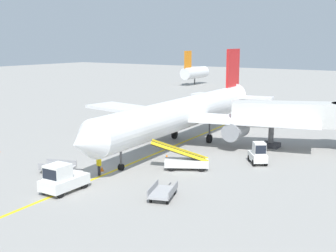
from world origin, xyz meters
TOP-DOWN VIEW (x-y plane):
  - ground_plane at (0.00, 0.00)m, footprint 300.00×300.00m
  - taxi_line_yellow at (0.47, 5.00)m, footprint 5.40×79.86m
  - airliner at (0.43, 12.71)m, footprint 28.55×35.33m
  - jet_bridge at (11.81, 17.40)m, footprint 12.77×7.68m
  - pushback_tug at (1.17, -6.07)m, footprint 2.00×3.65m
  - baggage_tug_near_wing at (10.35, 9.19)m, footprint 2.48×2.70m
  - belt_loader_forward_hold at (5.69, 4.03)m, footprint 4.95×3.61m
  - baggage_cart_loaded at (-2.83, -2.86)m, footprint 3.79×2.46m
  - baggage_cart_empty_trailing at (8.19, -3.07)m, footprint 2.40×3.81m
  - ground_crew_marshaller at (0.65, -1.51)m, footprint 0.36×0.24m
  - safety_cone_nose_left at (2.39, 6.08)m, footprint 0.36×0.36m
  - safety_cone_nose_right at (-7.39, 11.71)m, footprint 0.36×0.36m
  - safety_cone_wingtip_left at (-0.00, -0.45)m, footprint 0.36×0.36m
  - safety_cone_tail_area at (-10.91, 7.92)m, footprint 0.36×0.36m
  - distant_aircraft_far_left at (-32.86, 71.62)m, footprint 3.00×10.10m

SIDE VIEW (x-z plane):
  - ground_plane at x=0.00m, z-range 0.00..0.00m
  - taxi_line_yellow at x=0.47m, z-range 0.00..0.01m
  - safety_cone_nose_left at x=2.39m, z-range 0.00..0.44m
  - safety_cone_nose_right at x=-7.39m, z-range 0.00..0.44m
  - safety_cone_wingtip_left at x=0.00m, z-range 0.00..0.44m
  - safety_cone_tail_area at x=-10.91m, z-range 0.00..0.44m
  - baggage_cart_loaded at x=-2.83m, z-range 0.00..0.94m
  - baggage_cart_empty_trailing at x=8.19m, z-range 0.00..0.94m
  - belt_loader_forward_hold at x=5.69m, z-range -0.52..2.07m
  - ground_crew_marshaller at x=0.65m, z-range 0.06..1.76m
  - baggage_tug_near_wing at x=10.35m, z-range -0.12..1.98m
  - pushback_tug at x=1.17m, z-range -0.11..2.09m
  - distant_aircraft_far_left at x=-32.86m, z-range -1.18..7.62m
  - airliner at x=0.43m, z-range -1.63..8.47m
  - jet_bridge at x=11.81m, z-range 1.12..5.97m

